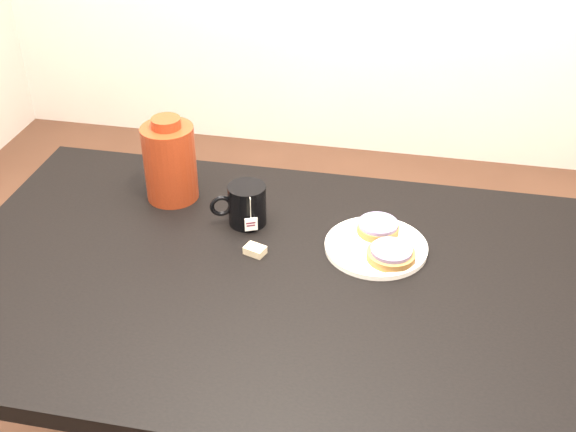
{
  "coord_description": "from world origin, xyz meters",
  "views": [
    {
      "loc": [
        0.29,
        -1.19,
        1.71
      ],
      "look_at": [
        0.02,
        0.14,
        0.81
      ],
      "focal_mm": 45.0,
      "sensor_mm": 36.0,
      "label": 1
    }
  ],
  "objects": [
    {
      "name": "table",
      "position": [
        0.0,
        0.0,
        0.67
      ],
      "size": [
        1.4,
        0.9,
        0.75
      ],
      "color": "black",
      "rests_on": "ground_plane"
    },
    {
      "name": "plate",
      "position": [
        0.22,
        0.14,
        0.76
      ],
      "size": [
        0.23,
        0.23,
        0.02
      ],
      "color": "white",
      "rests_on": "table"
    },
    {
      "name": "bagel_back",
      "position": [
        0.22,
        0.19,
        0.78
      ],
      "size": [
        0.12,
        0.12,
        0.03
      ],
      "color": "brown",
      "rests_on": "plate"
    },
    {
      "name": "bagel_front",
      "position": [
        0.26,
        0.09,
        0.78
      ],
      "size": [
        0.15,
        0.15,
        0.03
      ],
      "color": "brown",
      "rests_on": "plate"
    },
    {
      "name": "mug",
      "position": [
        -0.09,
        0.18,
        0.8
      ],
      "size": [
        0.14,
        0.12,
        0.1
      ],
      "rotation": [
        0.0,
        0.0,
        0.42
      ],
      "color": "black",
      "rests_on": "table"
    },
    {
      "name": "teabag_pouch",
      "position": [
        -0.04,
        0.07,
        0.76
      ],
      "size": [
        0.05,
        0.04,
        0.02
      ],
      "primitive_type": "cube",
      "rotation": [
        0.0,
        0.0,
        -0.33
      ],
      "color": "#C6B793",
      "rests_on": "table"
    },
    {
      "name": "bagel_package",
      "position": [
        -0.3,
        0.26,
        0.85
      ],
      "size": [
        0.14,
        0.14,
        0.22
      ],
      "rotation": [
        0.0,
        0.0,
        -0.12
      ],
      "color": "#5A180B",
      "rests_on": "table"
    }
  ]
}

